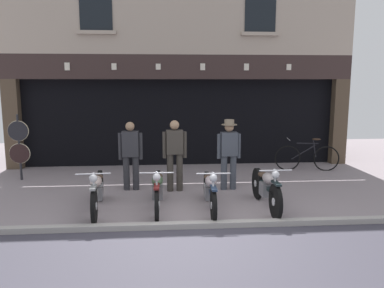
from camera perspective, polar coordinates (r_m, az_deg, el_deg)
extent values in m
cube|color=gray|center=(11.66, -1.56, -3.54)|extent=(22.20, 10.00, 0.08)
cube|color=#A5A09C|center=(6.94, 0.55, -12.14)|extent=(22.20, 0.16, 0.18)
cube|color=black|center=(13.72, -2.08, 4.06)|extent=(9.39, 4.00, 2.60)
cube|color=#4C3D2D|center=(12.38, -24.86, 2.64)|extent=(0.44, 0.36, 2.60)
cube|color=#4C3D2D|center=(12.82, 20.76, 3.10)|extent=(0.44, 0.36, 2.60)
cube|color=black|center=(11.97, -1.73, 3.92)|extent=(8.98, 0.03, 2.18)
cube|color=#352624|center=(11.50, -1.66, 11.29)|extent=(10.20, 0.24, 0.70)
cube|color=silver|center=(11.65, -17.93, 10.83)|extent=(0.14, 0.03, 0.22)
cube|color=silver|center=(11.43, -11.43, 11.13)|extent=(0.14, 0.03, 0.18)
cube|color=silver|center=(11.35, -5.01, 11.29)|extent=(0.14, 0.03, 0.17)
cube|color=silver|center=(11.41, 1.59, 11.31)|extent=(0.14, 0.03, 0.19)
cube|color=silver|center=(11.62, 8.03, 11.18)|extent=(0.14, 0.03, 0.20)
cube|color=silver|center=(11.95, 14.08, 10.94)|extent=(0.14, 0.03, 0.17)
cube|color=#B19F8E|center=(11.75, -1.72, 19.28)|extent=(10.20, 0.40, 2.57)
cube|color=black|center=(11.67, -14.02, 19.09)|extent=(0.90, 0.02, 1.30)
cube|color=#B19F8E|center=(11.53, -13.91, 15.70)|extent=(1.10, 0.12, 0.10)
cube|color=black|center=(11.87, 10.07, 19.04)|extent=(0.90, 0.02, 1.30)
cube|color=#B19F8E|center=(11.74, 10.01, 15.70)|extent=(1.10, 0.12, 0.10)
cylinder|color=black|center=(7.22, -14.24, -8.88)|extent=(0.12, 0.66, 0.66)
cylinder|color=silver|center=(7.22, -14.24, -8.88)|extent=(0.11, 0.15, 0.14)
cylinder|color=black|center=(8.57, -13.36, -5.97)|extent=(0.13, 0.66, 0.66)
cylinder|color=silver|center=(8.57, -13.36, -5.97)|extent=(0.12, 0.15, 0.14)
cube|color=gray|center=(7.86, -13.80, -6.46)|extent=(0.17, 1.30, 0.07)
cube|color=slate|center=(7.88, -13.78, -6.95)|extent=(0.22, 0.33, 0.26)
ellipsoid|color=#AD9891|center=(7.64, -13.96, -5.36)|extent=(0.25, 0.48, 0.20)
ellipsoid|color=#38281E|center=(8.06, -13.69, -4.74)|extent=(0.22, 0.31, 0.10)
cube|color=gray|center=(7.12, -14.35, -6.21)|extent=(0.13, 0.37, 0.04)
sphere|color=silver|center=(7.14, -14.35, -4.91)|extent=(0.15, 0.15, 0.15)
cylinder|color=silver|center=(7.12, -14.38, -4.29)|extent=(0.62, 0.07, 0.02)
cylinder|color=silver|center=(7.18, -14.30, -6.58)|extent=(0.06, 0.29, 0.60)
cylinder|color=black|center=(7.15, -5.20, -8.89)|extent=(0.08, 0.64, 0.64)
cylinder|color=silver|center=(7.15, -5.20, -8.89)|extent=(0.10, 0.14, 0.14)
cylinder|color=black|center=(8.45, -4.97, -6.04)|extent=(0.09, 0.64, 0.64)
cylinder|color=silver|center=(8.45, -4.97, -6.04)|extent=(0.11, 0.14, 0.14)
cube|color=#5D1716|center=(7.76, -5.09, -6.49)|extent=(0.09, 1.24, 0.07)
cube|color=slate|center=(7.78, -5.08, -6.99)|extent=(0.20, 0.32, 0.26)
ellipsoid|color=#354A2F|center=(7.56, -5.14, -5.37)|extent=(0.23, 0.46, 0.20)
ellipsoid|color=#38281E|center=(7.95, -5.07, -4.77)|extent=(0.20, 0.30, 0.10)
cube|color=#5D1716|center=(7.06, -5.24, -6.27)|extent=(0.10, 0.36, 0.04)
sphere|color=silver|center=(7.07, -5.24, -4.88)|extent=(0.15, 0.15, 0.15)
cylinder|color=silver|center=(7.05, -5.25, -4.25)|extent=(0.62, 0.03, 0.02)
cylinder|color=silver|center=(7.11, -5.22, -6.56)|extent=(0.04, 0.23, 0.62)
cylinder|color=black|center=(7.13, 3.19, -9.02)|extent=(0.08, 0.61, 0.61)
cylinder|color=silver|center=(7.13, 3.19, -9.02)|extent=(0.10, 0.14, 0.13)
cylinder|color=black|center=(8.41, 2.18, -6.17)|extent=(0.09, 0.61, 0.61)
cylinder|color=silver|center=(8.41, 2.18, -6.17)|extent=(0.11, 0.14, 0.13)
cube|color=#21314A|center=(7.73, 2.65, -6.63)|extent=(0.10, 1.23, 0.07)
cube|color=slate|center=(7.75, 2.64, -7.13)|extent=(0.21, 0.32, 0.26)
ellipsoid|color=gray|center=(7.53, 2.78, -5.50)|extent=(0.23, 0.46, 0.20)
ellipsoid|color=#38281E|center=(7.92, 2.48, -4.90)|extent=(0.21, 0.30, 0.10)
cube|color=#21314A|center=(7.04, 3.21, -6.50)|extent=(0.11, 0.36, 0.04)
sphere|color=silver|center=(7.05, 3.17, -5.01)|extent=(0.15, 0.15, 0.15)
cylinder|color=silver|center=(7.03, 3.18, -4.38)|extent=(0.62, 0.04, 0.02)
cylinder|color=silver|center=(7.09, 3.18, -6.69)|extent=(0.04, 0.27, 0.61)
cylinder|color=black|center=(7.40, 12.22, -8.32)|extent=(0.08, 0.67, 0.67)
cylinder|color=silver|center=(7.40, 12.22, -8.32)|extent=(0.10, 0.15, 0.15)
cylinder|color=black|center=(8.60, 9.61, -5.74)|extent=(0.09, 0.67, 0.67)
cylinder|color=silver|center=(8.60, 9.61, -5.74)|extent=(0.11, 0.15, 0.15)
cube|color=black|center=(7.96, 10.84, -6.10)|extent=(0.09, 1.21, 0.07)
cube|color=slate|center=(7.98, 10.82, -6.59)|extent=(0.20, 0.32, 0.26)
ellipsoid|color=gray|center=(7.77, 11.20, -4.98)|extent=(0.23, 0.46, 0.20)
ellipsoid|color=#38281E|center=(8.14, 10.42, -4.45)|extent=(0.20, 0.30, 0.10)
cube|color=black|center=(7.30, 12.32, -5.66)|extent=(0.11, 0.36, 0.04)
sphere|color=silver|center=(7.32, 12.21, -4.44)|extent=(0.15, 0.15, 0.15)
cylinder|color=silver|center=(7.30, 12.23, -3.83)|extent=(0.62, 0.03, 0.02)
cylinder|color=silver|center=(7.35, 12.20, -6.07)|extent=(0.04, 0.23, 0.62)
cylinder|color=#2D2D33|center=(9.23, -8.28, -4.19)|extent=(0.15, 0.15, 0.82)
cylinder|color=#2D2D33|center=(9.25, -9.64, -4.20)|extent=(0.15, 0.15, 0.82)
cube|color=#2D2D33|center=(9.11, -9.07, 0.01)|extent=(0.38, 0.22, 0.59)
cube|color=silver|center=(9.21, -9.02, 0.57)|extent=(0.14, 0.02, 0.33)
cube|color=brown|center=(9.22, -9.02, 0.51)|extent=(0.05, 0.01, 0.31)
cylinder|color=#2D2D33|center=(9.10, -7.59, -0.31)|extent=(0.09, 0.09, 0.62)
cylinder|color=#2D2D33|center=(9.14, -10.53, -0.34)|extent=(0.09, 0.09, 0.62)
sphere|color=#9E7A5B|center=(9.05, -9.14, 2.58)|extent=(0.21, 0.21, 0.21)
cylinder|color=#38332D|center=(9.04, -1.85, -4.12)|extent=(0.15, 0.15, 0.90)
cylinder|color=#38332D|center=(9.03, -3.24, -4.15)|extent=(0.15, 0.15, 0.90)
cube|color=#38332D|center=(8.90, -2.58, 0.30)|extent=(0.39, 0.24, 0.55)
cube|color=silver|center=(9.00, -2.64, 0.83)|extent=(0.14, 0.03, 0.31)
cube|color=#47234C|center=(9.01, -2.64, 0.77)|extent=(0.05, 0.01, 0.29)
cylinder|color=#38332D|center=(8.93, -1.07, -0.10)|extent=(0.09, 0.09, 0.61)
cylinder|color=#38332D|center=(8.89, -4.08, -0.16)|extent=(0.09, 0.09, 0.61)
sphere|color=#9E7A5B|center=(8.84, -2.59, 2.81)|extent=(0.22, 0.22, 0.22)
cylinder|color=#3D424C|center=(9.22, 6.07, -4.11)|extent=(0.15, 0.15, 0.83)
cylinder|color=#3D424C|center=(9.17, 4.73, -4.16)|extent=(0.15, 0.15, 0.83)
cube|color=#3D424C|center=(9.07, 5.47, 0.02)|extent=(0.39, 0.24, 0.56)
cube|color=white|center=(9.17, 5.31, 0.54)|extent=(0.14, 0.03, 0.31)
cube|color=#47234C|center=(9.18, 5.29, 0.49)|extent=(0.05, 0.01, 0.29)
cylinder|color=#3D424C|center=(9.13, 6.90, -0.28)|extent=(0.09, 0.09, 0.58)
cylinder|color=#3D424C|center=(9.02, 4.01, -0.34)|extent=(0.09, 0.09, 0.58)
sphere|color=#9E7A5B|center=(9.01, 5.51, 2.49)|extent=(0.21, 0.21, 0.21)
cylinder|color=#7F705B|center=(9.00, 5.51, 2.86)|extent=(0.36, 0.36, 0.01)
cylinder|color=#7F705B|center=(9.00, 5.52, 3.24)|extent=(0.22, 0.22, 0.12)
cylinder|color=#232328|center=(10.87, -24.09, -0.48)|extent=(0.06, 0.06, 1.71)
cylinder|color=black|center=(10.80, -24.27, 1.76)|extent=(0.50, 0.03, 0.50)
torus|color=beige|center=(10.81, -24.25, 1.77)|extent=(0.53, 0.04, 0.53)
cylinder|color=black|center=(10.88, -24.07, -1.29)|extent=(0.50, 0.03, 0.50)
torus|color=beige|center=(10.90, -24.05, -1.27)|extent=(0.53, 0.04, 0.53)
cube|color=silver|center=(12.09, 8.54, 5.54)|extent=(0.81, 0.02, 1.01)
cube|color=#511E19|center=(12.05, 8.60, 7.47)|extent=(0.81, 0.01, 0.20)
torus|color=black|center=(11.49, 13.90, -2.03)|extent=(0.73, 0.15, 0.73)
torus|color=black|center=(11.72, 19.20, -2.06)|extent=(0.73, 0.15, 0.73)
cylinder|color=black|center=(11.53, 16.09, -1.17)|extent=(0.66, 0.13, 0.44)
cylinder|color=black|center=(11.51, 16.68, 0.10)|extent=(0.60, 0.12, 0.03)
cylinder|color=black|center=(11.58, 17.60, -0.60)|extent=(0.13, 0.05, 0.52)
ellipsoid|color=#332319|center=(11.55, 17.87, 0.67)|extent=(0.26, 0.16, 0.06)
cylinder|color=silver|center=(11.39, 14.01, 0.73)|extent=(0.10, 0.50, 0.02)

